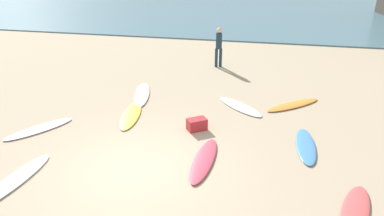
{
  "coord_description": "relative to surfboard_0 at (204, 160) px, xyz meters",
  "views": [
    {
      "loc": [
        2.95,
        -6.58,
        4.82
      ],
      "look_at": [
        0.75,
        3.34,
        0.3
      ],
      "focal_mm": 31.99,
      "sensor_mm": 36.0,
      "label": 1
    }
  ],
  "objects": [
    {
      "name": "ground_plane",
      "position": [
        -1.64,
        -0.78,
        -0.04
      ],
      "size": [
        120.0,
        120.0,
        0.0
      ],
      "primitive_type": "plane",
      "color": "tan"
    },
    {
      "name": "ocean_water",
      "position": [
        -1.64,
        33.56,
        -0.0
      ],
      "size": [
        120.0,
        40.0,
        0.08
      ],
      "primitive_type": "cube",
      "color": "slate",
      "rests_on": "ground_plane"
    },
    {
      "name": "surfboard_0",
      "position": [
        0.0,
        0.0,
        0.0
      ],
      "size": [
        0.59,
        2.22,
        0.09
      ],
      "primitive_type": "ellipsoid",
      "rotation": [
        0.0,
        0.0,
        3.1
      ],
      "color": "#D24357",
      "rests_on": "ground_plane"
    },
    {
      "name": "surfboard_1",
      "position": [
        -5.2,
        0.63,
        -0.01
      ],
      "size": [
        1.6,
        2.04,
        0.06
      ],
      "primitive_type": "ellipsoid",
      "rotation": [
        0.0,
        0.0,
        2.56
      ],
      "color": "white",
      "rests_on": "ground_plane"
    },
    {
      "name": "surfboard_2",
      "position": [
        -2.86,
        2.15,
        -0.01
      ],
      "size": [
        0.97,
        2.27,
        0.07
      ],
      "primitive_type": "ellipsoid",
      "rotation": [
        0.0,
        0.0,
        3.32
      ],
      "color": "yellow",
      "rests_on": "ground_plane"
    },
    {
      "name": "surfboard_3",
      "position": [
        2.61,
        1.32,
        -0.0
      ],
      "size": [
        0.53,
        2.05,
        0.08
      ],
      "primitive_type": "ellipsoid",
      "rotation": [
        0.0,
        0.0,
        0.01
      ],
      "color": "#4B90DB",
      "rests_on": "ground_plane"
    },
    {
      "name": "surfboard_4",
      "position": [
        -4.16,
        -1.78,
        -0.01
      ],
      "size": [
        0.71,
        2.35,
        0.07
      ],
      "primitive_type": "ellipsoid",
      "rotation": [
        0.0,
        0.0,
        3.06
      ],
      "color": "white",
      "rests_on": "ground_plane"
    },
    {
      "name": "surfboard_5",
      "position": [
        2.4,
        4.18,
        -0.01
      ],
      "size": [
        2.08,
        1.9,
        0.07
      ],
      "primitive_type": "ellipsoid",
      "rotation": [
        0.0,
        0.0,
        -0.85
      ],
      "color": "orange",
      "rests_on": "ground_plane"
    },
    {
      "name": "surfboard_6",
      "position": [
        0.59,
        3.64,
        -0.01
      ],
      "size": [
        1.91,
        1.86,
        0.06
      ],
      "primitive_type": "ellipsoid",
      "rotation": [
        0.0,
        0.0,
        3.95
      ],
      "color": "silver",
      "rests_on": "ground_plane"
    },
    {
      "name": "surfboard_7",
      "position": [
        -3.14,
        3.99,
        -0.0
      ],
      "size": [
        1.19,
        2.54,
        0.08
      ],
      "primitive_type": "ellipsoid",
      "rotation": [
        0.0,
        0.0,
        3.41
      ],
      "color": "silver",
      "rests_on": "ground_plane"
    },
    {
      "name": "surfboard_8",
      "position": [
        3.38,
        -1.23,
        -0.01
      ],
      "size": [
        1.11,
        2.01,
        0.07
      ],
      "primitive_type": "ellipsoid",
      "rotation": [
        0.0,
        0.0,
        2.82
      ],
      "color": "#D65555",
      "rests_on": "ground_plane"
    },
    {
      "name": "beachgoer_near",
      "position": [
        -0.86,
        8.23,
        1.0
      ],
      "size": [
        0.34,
        0.34,
        1.84
      ],
      "rotation": [
        0.0,
        0.0,
        3.38
      ],
      "color": "#1E3342",
      "rests_on": "ground_plane"
    },
    {
      "name": "beach_cooler",
      "position": [
        -0.54,
        1.67,
        0.14
      ],
      "size": [
        0.67,
        0.62,
        0.36
      ],
      "primitive_type": "cube",
      "rotation": [
        0.0,
        0.0,
        0.62
      ],
      "color": "#B2282D",
      "rests_on": "ground_plane"
    }
  ]
}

